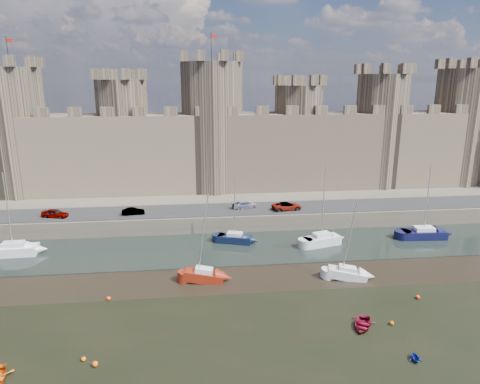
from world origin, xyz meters
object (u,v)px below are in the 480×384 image
at_px(sailboat_2, 322,240).
at_px(sailboat_4, 204,275).
at_px(car_2, 245,205).
at_px(sailboat_5, 347,273).
at_px(car_0, 55,213).
at_px(sailboat_3, 423,233).
at_px(sailboat_1, 235,238).
at_px(car_1, 133,212).
at_px(car_3, 287,206).
at_px(sailboat_0, 13,249).

distance_m(sailboat_2, sailboat_4, 19.04).
xyz_separation_m(car_2, sailboat_5, (9.48, -21.14, -2.40)).
bearing_deg(car_0, sailboat_3, -83.25).
relative_size(sailboat_1, sailboat_3, 0.88).
bearing_deg(sailboat_5, car_0, 166.91).
bearing_deg(car_1, car_2, -91.30).
xyz_separation_m(car_3, sailboat_5, (2.98, -19.39, -2.46)).
distance_m(sailboat_0, sailboat_5, 42.91).
relative_size(car_3, sailboat_3, 0.43).
distance_m(car_1, car_2, 17.40).
relative_size(sailboat_0, sailboat_5, 1.17).
relative_size(car_0, sailboat_4, 0.38).
bearing_deg(car_3, car_1, 81.56).
bearing_deg(sailboat_3, sailboat_5, -140.58).
distance_m(car_3, sailboat_0, 39.30).
bearing_deg(car_1, sailboat_2, -115.55).
height_order(car_1, sailboat_5, sailboat_5).
height_order(car_0, car_1, car_0).
xyz_separation_m(sailboat_1, sailboat_2, (11.99, -2.26, 0.11)).
height_order(car_0, car_2, car_0).
distance_m(car_0, car_2, 28.83).
bearing_deg(sailboat_2, sailboat_5, -105.69).
height_order(sailboat_1, sailboat_3, sailboat_3).
distance_m(sailboat_1, sailboat_5, 17.36).
bearing_deg(sailboat_2, car_2, 116.07).
bearing_deg(car_2, car_1, 78.79).
bearing_deg(car_3, sailboat_4, 135.07).
height_order(car_3, sailboat_4, sailboat_4).
xyz_separation_m(car_2, sailboat_2, (9.53, -10.79, -2.22)).
height_order(car_1, sailboat_1, sailboat_1).
relative_size(sailboat_2, sailboat_5, 1.19).
relative_size(car_1, sailboat_5, 0.36).
bearing_deg(sailboat_2, sailboat_1, 153.94).
relative_size(car_3, sailboat_0, 0.42).
xyz_separation_m(sailboat_1, sailboat_5, (11.94, -12.61, -0.07)).
height_order(car_2, sailboat_0, sailboat_0).
bearing_deg(sailboat_5, car_3, 112.55).
bearing_deg(car_3, car_0, 81.72).
distance_m(car_1, car_3, 23.82).
bearing_deg(car_2, sailboat_3, -128.02).
bearing_deg(sailboat_0, sailboat_5, -17.22).
relative_size(car_0, sailboat_1, 0.41).
bearing_deg(car_3, sailboat_2, -169.68).
relative_size(car_1, car_2, 0.83).
xyz_separation_m(car_1, sailboat_3, (42.39, -8.13, -2.23)).
height_order(car_3, sailboat_2, sailboat_2).
distance_m(car_0, sailboat_2, 39.44).
relative_size(sailboat_0, sailboat_1, 1.16).
distance_m(sailboat_0, sailboat_4, 26.82).
relative_size(car_3, sailboat_5, 0.50).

